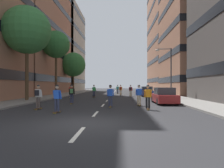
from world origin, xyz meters
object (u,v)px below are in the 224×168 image
Objects in this scene: street_tree_mid at (56,45)px; skater_10 at (72,93)px; streetlamp_right at (168,67)px; skater_5 at (118,89)px; skater_1 at (57,97)px; street_tree_near at (27,30)px; street_tree_far at (73,65)px; parked_car_near at (164,96)px; skater_0 at (121,89)px; skater_2 at (148,96)px; skater_3 at (131,90)px; skater_4 at (71,90)px; skater_8 at (139,94)px; skater_7 at (110,95)px; skater_6 at (94,90)px; skater_9 at (38,95)px; parked_car_mid at (146,92)px.

skater_10 is at bearing -65.81° from street_tree_mid.
skater_5 is (-6.91, 12.67, -3.12)m from streetlamp_right.
skater_10 is at bearing 95.35° from skater_1.
street_tree_near reaches higher than street_tree_far.
streetlamp_right is (2.25, 7.77, 3.44)m from parked_car_near.
parked_car_near is at bearing -74.62° from skater_0.
street_tree_near is 5.68× the size of skater_2.
skater_1 is 1.00× the size of skater_3.
skater_2 is 1.00× the size of skater_4.
streetlamp_right reaches higher than skater_8.
skater_7 is at bearing -34.56° from skater_10.
skater_6 and skater_8 have the same top height.
skater_3 is 1.00× the size of skater_5.
skater_1 is at bearing -125.65° from streetlamp_right.
skater_9 is (-2.06, -14.55, 0.03)m from skater_6.
parked_car_mid is at bearing 60.47° from skater_9.
skater_0 is 1.00× the size of skater_4.
skater_5 is at bearing 82.86° from skater_1.
skater_3 is at bearing -76.24° from skater_5.
street_tree_mid is 5.66× the size of skater_6.
skater_2 and skater_4 have the same top height.
skater_8 is at bearing -99.71° from parked_car_mid.
parked_car_mid is 0.44× the size of street_tree_near.
street_tree_far reaches higher than skater_10.
skater_1 and skater_7 have the same top height.
skater_4 and skater_7 have the same top height.
skater_1 is at bearing -112.62° from parked_car_mid.
skater_6 is at bearing 81.94° from skater_9.
skater_5 is (3.38, 27.03, 0.03)m from skater_1.
street_tree_near is 11.86m from skater_6.
skater_2 is 15.48m from skater_6.
skater_3 is at bearing 19.56° from skater_4.
street_tree_mid reaches higher than streetlamp_right.
skater_1 is 15.61m from skater_4.
skater_5 is at bearing -16.03° from street_tree_far.
skater_1 is 19.15m from skater_3.
skater_2 is (-2.14, -17.43, 0.29)m from parked_car_mid.
skater_1 is (6.11, -8.69, -6.67)m from street_tree_near.
skater_6 is (-3.25, -10.77, -0.03)m from skater_5.
street_tree_far is 28.39m from skater_7.
skater_2 is at bearing -84.35° from skater_0.
skater_3 is at bearing 81.09° from skater_7.
skater_0 is 17.98m from skater_7.
parked_car_mid is 9.01m from skater_5.
street_tree_mid is at bearing 114.19° from skater_10.
street_tree_near reaches higher than skater_2.
skater_4 is at bearing 104.67° from skater_10.
parked_car_mid is at bearing -26.77° from skater_0.
skater_10 is (-3.94, -21.04, 0.00)m from skater_5.
skater_8 is at bearing 98.05° from skater_2.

